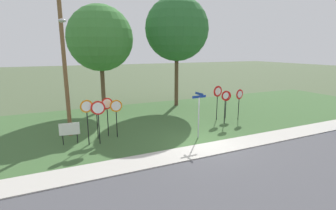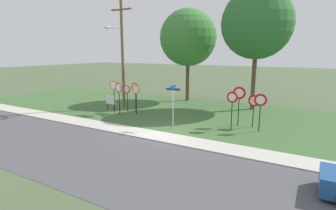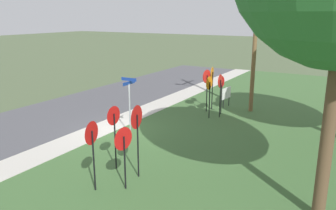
% 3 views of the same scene
% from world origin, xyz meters
% --- Properties ---
extents(ground_plane, '(160.00, 160.00, 0.00)m').
position_xyz_m(ground_plane, '(0.00, 0.00, 0.00)').
color(ground_plane, '#4C5B3D').
extents(road_asphalt, '(44.00, 6.40, 0.01)m').
position_xyz_m(road_asphalt, '(0.00, -4.80, 0.01)').
color(road_asphalt, '#4C4C51').
rests_on(road_asphalt, ground_plane).
extents(sidewalk_strip, '(44.00, 1.60, 0.06)m').
position_xyz_m(sidewalk_strip, '(0.00, -0.80, 0.03)').
color(sidewalk_strip, '#BCB7AD').
rests_on(sidewalk_strip, ground_plane).
extents(grass_median, '(44.00, 12.00, 0.04)m').
position_xyz_m(grass_median, '(0.00, 6.00, 0.02)').
color(grass_median, '#3D6033').
rests_on(grass_median, ground_plane).
extents(stop_sign_near_left, '(0.68, 0.13, 2.23)m').
position_xyz_m(stop_sign_near_left, '(-5.30, 3.37, 1.64)').
color(stop_sign_near_left, black).
rests_on(stop_sign_near_left, grass_median).
extents(stop_sign_near_right, '(0.70, 0.11, 2.44)m').
position_xyz_m(stop_sign_near_right, '(-4.64, 3.56, 1.81)').
color(stop_sign_near_right, black).
rests_on(stop_sign_near_right, grass_median).
extents(stop_sign_far_left, '(0.78, 0.16, 2.52)m').
position_xyz_m(stop_sign_far_left, '(-5.36, 2.43, 1.88)').
color(stop_sign_far_left, black).
rests_on(stop_sign_far_left, grass_median).
extents(stop_sign_far_center, '(0.73, 0.11, 2.35)m').
position_xyz_m(stop_sign_far_center, '(-4.19, 3.11, 1.75)').
color(stop_sign_far_center, black).
rests_on(stop_sign_far_center, grass_median).
extents(stop_sign_far_right, '(0.70, 0.16, 2.61)m').
position_xyz_m(stop_sign_far_right, '(-5.95, 2.52, 1.93)').
color(stop_sign_far_right, black).
rests_on(stop_sign_far_right, grass_median).
extents(yield_sign_near_left, '(0.71, 0.10, 2.43)m').
position_xyz_m(yield_sign_near_left, '(3.59, 2.74, 1.85)').
color(yield_sign_near_left, black).
rests_on(yield_sign_near_left, grass_median).
extents(yield_sign_near_right, '(0.77, 0.15, 2.14)m').
position_xyz_m(yield_sign_near_right, '(4.64, 3.97, 1.62)').
color(yield_sign_near_right, black).
rests_on(yield_sign_near_right, grass_median).
extents(yield_sign_far_left, '(0.76, 0.16, 2.37)m').
position_xyz_m(yield_sign_far_left, '(5.22, 3.17, 1.81)').
color(yield_sign_far_left, black).
rests_on(yield_sign_far_left, grass_median).
extents(yield_sign_far_right, '(0.83, 0.14, 2.63)m').
position_xyz_m(yield_sign_far_right, '(3.70, 3.84, 2.02)').
color(yield_sign_far_right, black).
rests_on(yield_sign_far_right, grass_median).
extents(street_name_post, '(0.96, 0.82, 2.80)m').
position_xyz_m(street_name_post, '(0.32, 1.02, 1.71)').
color(street_name_post, '#9EA0A8').
rests_on(street_name_post, grass_median).
extents(utility_pole, '(2.10, 2.17, 9.43)m').
position_xyz_m(utility_pole, '(-6.78, 4.59, 5.11)').
color(utility_pole, brown).
rests_on(utility_pole, grass_median).
extents(notice_board, '(1.10, 0.15, 1.25)m').
position_xyz_m(notice_board, '(-6.89, 3.11, 0.87)').
color(notice_board, black).
rests_on(notice_board, grass_median).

